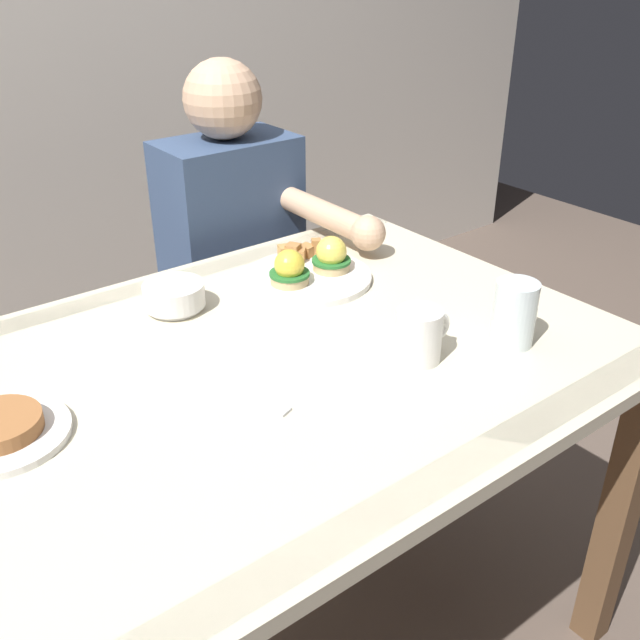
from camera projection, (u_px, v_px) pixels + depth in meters
The scene contains 9 objects.
ground_plane at pixel (288, 638), 1.62m from camera, with size 6.00×6.00×0.00m, color brown.
dining_table at pixel (281, 405), 1.32m from camera, with size 1.20×0.90×0.74m.
eggs_benedict_plate at pixel (309, 269), 1.53m from camera, with size 0.27×0.27×0.09m.
fruit_bowl at pixel (174, 296), 1.41m from camera, with size 0.12×0.12×0.05m.
coffee_mug at pixel (420, 333), 1.24m from camera, with size 0.11×0.08×0.09m.
fork at pixel (253, 400), 1.14m from camera, with size 0.07×0.15×0.00m.
water_glass_near at pixel (514, 318), 1.28m from camera, with size 0.08×0.08×0.12m.
side_plate at pixel (0, 430), 1.05m from camera, with size 0.20×0.20×0.04m.
diner_person at pixel (239, 256), 1.89m from camera, with size 0.34×0.54×1.14m.
Camera 1 is at (-0.61, -0.91, 1.40)m, focal length 40.61 mm.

